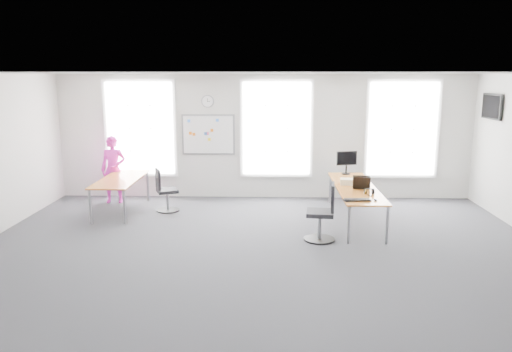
{
  "coord_description": "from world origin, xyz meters",
  "views": [
    {
      "loc": [
        0.18,
        -8.01,
        2.98
      ],
      "look_at": [
        -0.11,
        1.2,
        1.1
      ],
      "focal_mm": 35.0,
      "sensor_mm": 36.0,
      "label": 1
    }
  ],
  "objects_px": {
    "chair_left": "(165,193)",
    "monitor": "(347,160)",
    "desk_left": "(121,181)",
    "person": "(114,170)",
    "headphones": "(369,191)",
    "chair_right": "(323,216)",
    "desk_right": "(355,189)",
    "keyboard": "(357,200)"
  },
  "relations": [
    {
      "from": "chair_left",
      "to": "monitor",
      "type": "height_order",
      "value": "monitor"
    },
    {
      "from": "desk_left",
      "to": "person",
      "type": "distance_m",
      "value": 0.9
    },
    {
      "from": "chair_left",
      "to": "headphones",
      "type": "relative_size",
      "value": 4.96
    },
    {
      "from": "desk_left",
      "to": "chair_right",
      "type": "distance_m",
      "value": 4.64
    },
    {
      "from": "monitor",
      "to": "chair_left",
      "type": "bearing_deg",
      "value": 175.87
    },
    {
      "from": "desk_right",
      "to": "keyboard",
      "type": "height_order",
      "value": "keyboard"
    },
    {
      "from": "desk_right",
      "to": "headphones",
      "type": "height_order",
      "value": "headphones"
    },
    {
      "from": "chair_left",
      "to": "person",
      "type": "height_order",
      "value": "person"
    },
    {
      "from": "desk_left",
      "to": "headphones",
      "type": "height_order",
      "value": "headphones"
    },
    {
      "from": "desk_right",
      "to": "chair_left",
      "type": "distance_m",
      "value": 4.13
    },
    {
      "from": "keyboard",
      "to": "headphones",
      "type": "bearing_deg",
      "value": 49.92
    },
    {
      "from": "desk_left",
      "to": "headphones",
      "type": "xyz_separation_m",
      "value": [
        5.18,
        -1.22,
        0.1
      ]
    },
    {
      "from": "monitor",
      "to": "keyboard",
      "type": "bearing_deg",
      "value": -106.94
    },
    {
      "from": "keyboard",
      "to": "person",
      "type": "bearing_deg",
      "value": 144.09
    },
    {
      "from": "keyboard",
      "to": "chair_left",
      "type": "bearing_deg",
      "value": 145.12
    },
    {
      "from": "chair_right",
      "to": "person",
      "type": "xyz_separation_m",
      "value": [
        -4.66,
        2.63,
        0.32
      ]
    },
    {
      "from": "desk_right",
      "to": "chair_left",
      "type": "bearing_deg",
      "value": 171.22
    },
    {
      "from": "desk_left",
      "to": "monitor",
      "type": "distance_m",
      "value": 5.09
    },
    {
      "from": "chair_right",
      "to": "chair_left",
      "type": "height_order",
      "value": "chair_right"
    },
    {
      "from": "desk_left",
      "to": "keyboard",
      "type": "bearing_deg",
      "value": -19.81
    },
    {
      "from": "headphones",
      "to": "person",
      "type": "bearing_deg",
      "value": 142.79
    },
    {
      "from": "monitor",
      "to": "desk_left",
      "type": "bearing_deg",
      "value": 174.77
    },
    {
      "from": "chair_right",
      "to": "headphones",
      "type": "relative_size",
      "value": 5.52
    },
    {
      "from": "person",
      "to": "monitor",
      "type": "bearing_deg",
      "value": -5.73
    },
    {
      "from": "desk_right",
      "to": "person",
      "type": "distance_m",
      "value": 5.6
    },
    {
      "from": "chair_right",
      "to": "monitor",
      "type": "height_order",
      "value": "monitor"
    },
    {
      "from": "keyboard",
      "to": "monitor",
      "type": "bearing_deg",
      "value": 76.25
    },
    {
      "from": "chair_left",
      "to": "keyboard",
      "type": "bearing_deg",
      "value": -137.38
    },
    {
      "from": "chair_left",
      "to": "keyboard",
      "type": "xyz_separation_m",
      "value": [
        3.91,
        -1.81,
        0.32
      ]
    },
    {
      "from": "desk_left",
      "to": "monitor",
      "type": "relative_size",
      "value": 3.83
    },
    {
      "from": "desk_right",
      "to": "headphones",
      "type": "distance_m",
      "value": 0.67
    },
    {
      "from": "desk_right",
      "to": "headphones",
      "type": "relative_size",
      "value": 15.57
    },
    {
      "from": "desk_right",
      "to": "monitor",
      "type": "bearing_deg",
      "value": 90.23
    },
    {
      "from": "chair_right",
      "to": "person",
      "type": "distance_m",
      "value": 5.36
    },
    {
      "from": "desk_left",
      "to": "headphones",
      "type": "distance_m",
      "value": 5.32
    },
    {
      "from": "person",
      "to": "headphones",
      "type": "distance_m",
      "value": 5.93
    },
    {
      "from": "person",
      "to": "keyboard",
      "type": "bearing_deg",
      "value": -30.63
    },
    {
      "from": "monitor",
      "to": "headphones",
      "type": "bearing_deg",
      "value": -98.81
    },
    {
      "from": "desk_left",
      "to": "chair_left",
      "type": "bearing_deg",
      "value": 3.27
    },
    {
      "from": "chair_left",
      "to": "monitor",
      "type": "relative_size",
      "value": 1.79
    },
    {
      "from": "chair_right",
      "to": "person",
      "type": "bearing_deg",
      "value": -113.15
    },
    {
      "from": "headphones",
      "to": "desk_left",
      "type": "bearing_deg",
      "value": 149.42
    }
  ]
}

